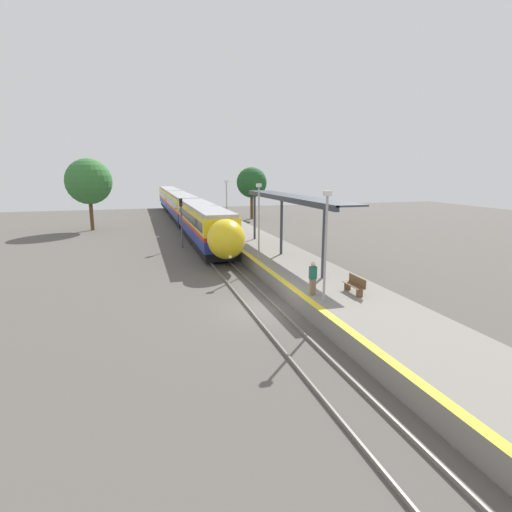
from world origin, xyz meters
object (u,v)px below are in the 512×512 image
object	(u,v)px
lamppost_far	(227,204)
lamppost_near	(326,240)
platform_bench	(355,284)
person_waiting	(313,278)
lamppost_mid	(259,215)
train	(182,207)
railway_signal	(181,218)

from	to	relation	value
lamppost_far	lamppost_near	bearing A→B (deg)	-90.00
platform_bench	lamppost_near	distance (m)	3.41
person_waiting	lamppost_mid	world-z (taller)	lamppost_mid
lamppost_mid	lamppost_far	size ratio (longest dim) A/B	1.00
lamppost_near	lamppost_far	xyz separation A→B (m)	(0.00, 21.50, 0.00)
lamppost_mid	lamppost_far	distance (m)	10.75
lamppost_near	train	bearing A→B (deg)	93.54
railway_signal	lamppost_near	distance (m)	21.09
lamppost_near	lamppost_far	size ratio (longest dim) A/B	1.00
train	platform_bench	size ratio (longest dim) A/B	36.80
lamppost_far	train	bearing A→B (deg)	97.87
train	lamppost_mid	size ratio (longest dim) A/B	11.25
platform_bench	lamppost_far	size ratio (longest dim) A/B	0.31
railway_signal	lamppost_mid	xyz separation A→B (m)	(4.50, -9.82, 1.14)
train	railway_signal	xyz separation A→B (m)	(-2.09, -18.39, 0.55)
train	lamppost_far	bearing A→B (deg)	-82.13
person_waiting	lamppost_far	distance (m)	20.50
train	person_waiting	world-z (taller)	train
train	person_waiting	bearing A→B (deg)	-86.48
train	platform_bench	world-z (taller)	train
train	person_waiting	xyz separation A→B (m)	(2.33, -37.84, -0.45)
platform_bench	train	bearing A→B (deg)	96.78
lamppost_near	railway_signal	bearing A→B (deg)	102.35
person_waiting	railway_signal	xyz separation A→B (m)	(-4.42, 19.46, 1.00)
person_waiting	lamppost_far	size ratio (longest dim) A/B	0.33
train	lamppost_near	distance (m)	39.07
railway_signal	lamppost_near	world-z (taller)	lamppost_near
person_waiting	lamppost_far	bearing A→B (deg)	89.75
lamppost_mid	person_waiting	bearing A→B (deg)	-90.52
train	lamppost_far	xyz separation A→B (m)	(2.41, -17.45, 1.69)
train	lamppost_far	distance (m)	17.70
train	lamppost_mid	xyz separation A→B (m)	(2.41, -28.20, 1.69)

